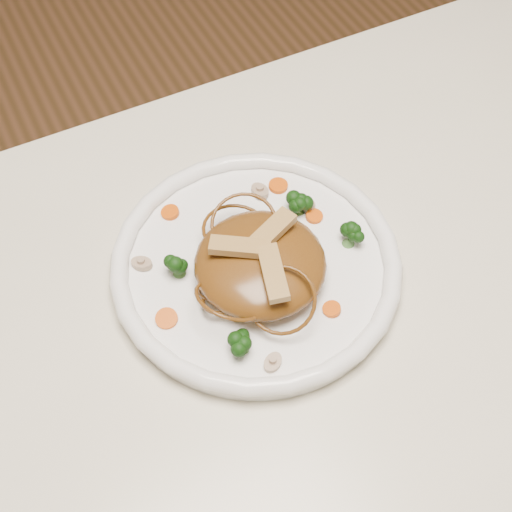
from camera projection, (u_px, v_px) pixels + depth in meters
name	position (u px, v px, depth m)	size (l,w,h in m)	color
table	(274.00, 394.00, 0.78)	(1.20, 0.80, 0.75)	beige
plate	(256.00, 268.00, 0.75)	(0.31, 0.31, 0.02)	white
noodle_mound	(260.00, 264.00, 0.72)	(0.14, 0.14, 0.04)	#5C3A11
chicken_a	(270.00, 232.00, 0.70)	(0.06, 0.02, 0.01)	tan
chicken_b	(240.00, 247.00, 0.69)	(0.06, 0.02, 0.01)	tan
chicken_c	(273.00, 273.00, 0.68)	(0.06, 0.02, 0.01)	tan
broccoli_0	(299.00, 203.00, 0.77)	(0.03, 0.03, 0.03)	black
broccoli_1	(178.00, 264.00, 0.72)	(0.03, 0.03, 0.03)	black
broccoli_2	(242.00, 342.00, 0.67)	(0.02, 0.02, 0.03)	black
broccoli_3	(350.00, 235.00, 0.75)	(0.03, 0.03, 0.03)	black
carrot_0	(278.00, 186.00, 0.81)	(0.02, 0.02, 0.01)	#DB5508
carrot_1	(167.00, 319.00, 0.70)	(0.02, 0.02, 0.01)	#DB5508
carrot_2	(314.00, 216.00, 0.78)	(0.02, 0.02, 0.01)	#DB5508
carrot_3	(170.00, 212.00, 0.78)	(0.02, 0.02, 0.01)	#DB5508
carrot_4	(332.00, 309.00, 0.71)	(0.02, 0.02, 0.01)	#DB5508
mushroom_0	(273.00, 363.00, 0.67)	(0.02, 0.02, 0.01)	beige
mushroom_1	(306.00, 204.00, 0.79)	(0.03, 0.03, 0.01)	beige
mushroom_2	(142.00, 264.00, 0.74)	(0.02, 0.02, 0.01)	beige
mushroom_3	(260.00, 191.00, 0.80)	(0.03, 0.03, 0.01)	beige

